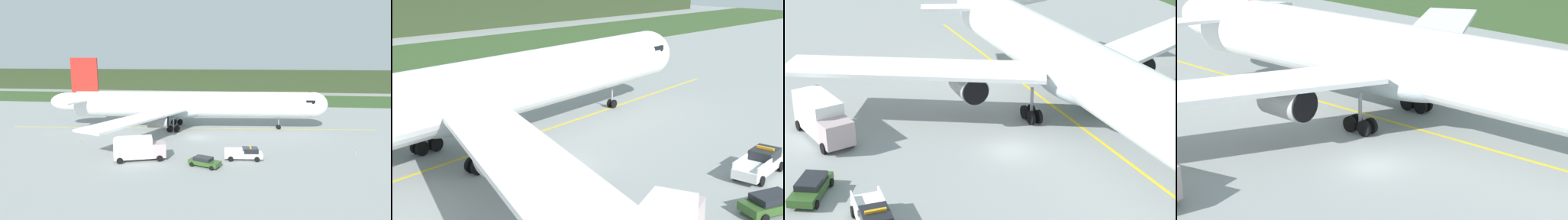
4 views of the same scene
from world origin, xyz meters
The scene contains 5 objects.
ground centered at (0.00, 0.00, 0.00)m, with size 320.00×320.00×0.00m, color gray.
taxiway_centerline_main centered at (-2.09, 7.45, 0.00)m, with size 76.32×0.30×0.01m, color yellow.
airliner centered at (-2.73, 7.39, 4.99)m, with size 57.58×47.93×14.64m.
ops_pickup_truck centered at (8.51, -11.85, 0.90)m, with size 5.60×2.53×1.94m.
staff_car centered at (2.97, -15.46, 0.70)m, with size 4.67×3.33×1.30m.
Camera 2 is at (-27.68, -28.42, 14.93)m, focal length 49.91 mm.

